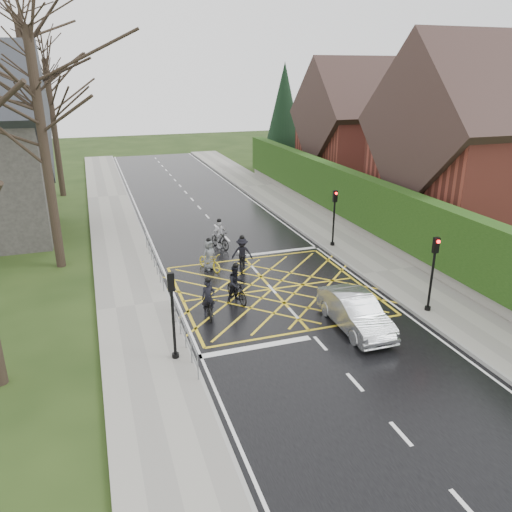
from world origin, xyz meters
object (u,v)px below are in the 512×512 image
cyclist_rear (209,303)px  cyclist_front (220,237)px  cyclist_lead (209,259)px  cyclist_mid (242,257)px  cyclist_back (236,287)px  car (355,312)px

cyclist_rear → cyclist_front: (2.45, 7.71, 0.09)m
cyclist_rear → cyclist_lead: cyclist_rear is taller
cyclist_mid → cyclist_back: bearing=-92.4°
cyclist_mid → cyclist_front: bearing=113.2°
cyclist_mid → car: cyclist_mid is taller
cyclist_front → car: cyclist_front is taller
cyclist_lead → car: size_ratio=0.44×
cyclist_back → car: 5.12m
cyclist_back → cyclist_mid: bearing=57.7°
cyclist_front → cyclist_back: bearing=-118.4°
cyclist_mid → cyclist_front: (-0.27, 3.36, -0.02)m
cyclist_front → cyclist_mid: bearing=-105.0°
cyclist_back → cyclist_lead: bearing=82.2°
cyclist_rear → cyclist_lead: 4.92m
cyclist_rear → cyclist_back: 1.68m
cyclist_mid → car: size_ratio=0.47×
cyclist_lead → cyclist_back: bearing=-109.7°
cyclist_back → cyclist_mid: 3.67m
cyclist_back → cyclist_front: bearing=70.0°
cyclist_back → car: bearing=-57.0°
cyclist_rear → cyclist_back: cyclist_back is taller
cyclist_front → cyclist_lead: 3.20m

